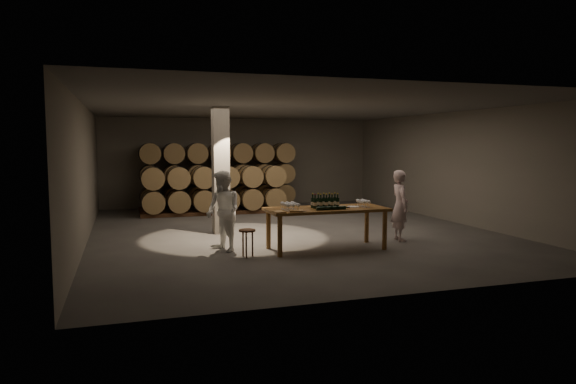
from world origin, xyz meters
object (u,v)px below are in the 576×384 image
object	(u,v)px
tasting_table	(326,213)
person_woman	(223,211)
plate	(353,207)
person_man	(400,206)
notebook_near	(296,211)
bottle_cluster	(325,203)
stool	(247,234)

from	to	relation	value
tasting_table	person_woman	bearing A→B (deg)	167.67
plate	tasting_table	bearing A→B (deg)	175.64
person_man	plate	bearing A→B (deg)	114.63
notebook_near	person_man	distance (m)	2.94
person_woman	plate	bearing A→B (deg)	56.59
tasting_table	plate	size ratio (longest dim) A/B	9.95
notebook_near	person_woman	xyz separation A→B (m)	(-1.35, 0.85, -0.06)
notebook_near	person_woman	distance (m)	1.59
notebook_near	tasting_table	bearing A→B (deg)	43.92
person_man	person_woman	distance (m)	4.18
bottle_cluster	plate	bearing A→B (deg)	-7.83
notebook_near	person_woman	size ratio (longest dim) A/B	0.16
tasting_table	bottle_cluster	xyz separation A→B (m)	(-0.02, 0.04, 0.22)
stool	bottle_cluster	bearing A→B (deg)	8.48
plate	person_man	distance (m)	1.48
notebook_near	stool	distance (m)	1.10
bottle_cluster	person_man	bearing A→B (deg)	9.83
notebook_near	stool	size ratio (longest dim) A/B	0.48
bottle_cluster	person_woman	xyz separation A→B (m)	(-2.14, 0.43, -0.16)
bottle_cluster	notebook_near	distance (m)	0.90
bottle_cluster	person_woman	size ratio (longest dim) A/B	0.35
bottle_cluster	person_man	xyz separation A→B (m)	(2.04, 0.35, -0.18)
stool	person_woman	bearing A→B (deg)	116.76
tasting_table	stool	xyz separation A→B (m)	(-1.81, -0.23, -0.34)
bottle_cluster	stool	distance (m)	1.89
bottle_cluster	plate	distance (m)	0.64
stool	person_woman	size ratio (longest dim) A/B	0.33
person_man	person_woman	bearing A→B (deg)	96.23
plate	notebook_near	world-z (taller)	notebook_near
tasting_table	bottle_cluster	world-z (taller)	bottle_cluster
bottle_cluster	notebook_near	xyz separation A→B (m)	(-0.80, -0.41, -0.10)
bottle_cluster	notebook_near	world-z (taller)	bottle_cluster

